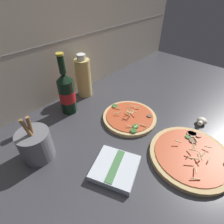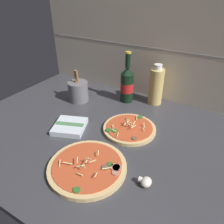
% 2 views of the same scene
% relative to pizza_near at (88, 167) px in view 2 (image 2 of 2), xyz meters
% --- Properties ---
extents(counter_slab, '(1.60, 0.90, 0.03)m').
position_rel_pizza_near_xyz_m(counter_slab, '(0.08, 0.20, -0.02)').
color(counter_slab, '#38383D').
rests_on(counter_slab, ground).
extents(tile_backsplash, '(1.60, 0.01, 0.60)m').
position_rel_pizza_near_xyz_m(tile_backsplash, '(0.08, 0.65, 0.27)').
color(tile_backsplash, beige).
rests_on(tile_backsplash, ground).
extents(pizza_near, '(0.28, 0.28, 0.05)m').
position_rel_pizza_near_xyz_m(pizza_near, '(0.00, 0.00, 0.00)').
color(pizza_near, tan).
rests_on(pizza_near, counter_slab).
extents(pizza_far, '(0.23, 0.23, 0.05)m').
position_rel_pizza_near_xyz_m(pizza_far, '(0.02, 0.29, -0.00)').
color(pizza_far, tan).
rests_on(pizza_far, counter_slab).
extents(beer_bottle, '(0.07, 0.07, 0.27)m').
position_rel_pizza_near_xyz_m(beer_bottle, '(-0.12, 0.53, 0.09)').
color(beer_bottle, black).
rests_on(beer_bottle, counter_slab).
extents(oil_bottle, '(0.07, 0.07, 0.22)m').
position_rel_pizza_near_xyz_m(oil_bottle, '(0.02, 0.59, 0.09)').
color(oil_bottle, '#D6B766').
rests_on(oil_bottle, counter_slab).
extents(mushroom_left, '(0.04, 0.04, 0.03)m').
position_rel_pizza_near_xyz_m(mushroom_left, '(0.20, 0.04, 0.00)').
color(mushroom_left, white).
rests_on(mushroom_left, counter_slab).
extents(utensil_crock, '(0.11, 0.11, 0.18)m').
position_rel_pizza_near_xyz_m(utensil_crock, '(-0.35, 0.40, 0.05)').
color(utensil_crock, slate).
rests_on(utensil_crock, counter_slab).
extents(dish_towel, '(0.18, 0.18, 0.03)m').
position_rel_pizza_near_xyz_m(dish_towel, '(-0.21, 0.16, 0.00)').
color(dish_towel, silver).
rests_on(dish_towel, counter_slab).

